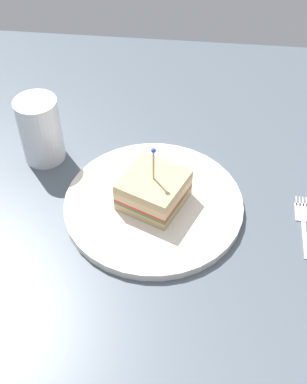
{
  "coord_description": "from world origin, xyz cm",
  "views": [
    {
      "loc": [
        5.55,
        -49.87,
        55.09
      ],
      "look_at": [
        0.0,
        0.0,
        3.29
      ],
      "focal_mm": 46.03,
      "sensor_mm": 36.0,
      "label": 1
    }
  ],
  "objects_px": {
    "sandwich_half_center": "(157,191)",
    "drink_glass": "(41,132)",
    "fork": "(303,219)",
    "plate": "(154,204)"
  },
  "relations": [
    {
      "from": "sandwich_half_center",
      "to": "drink_glass",
      "type": "relative_size",
      "value": 1.0
    },
    {
      "from": "sandwich_half_center",
      "to": "fork",
      "type": "bearing_deg",
      "value": 0.11
    },
    {
      "from": "plate",
      "to": "sandwich_half_center",
      "type": "bearing_deg",
      "value": -11.44
    },
    {
      "from": "sandwich_half_center",
      "to": "drink_glass",
      "type": "distance_m",
      "value": 0.22
    },
    {
      "from": "plate",
      "to": "drink_glass",
      "type": "relative_size",
      "value": 2.41
    },
    {
      "from": "sandwich_half_center",
      "to": "plate",
      "type": "bearing_deg",
      "value": 168.56
    },
    {
      "from": "drink_glass",
      "to": "fork",
      "type": "bearing_deg",
      "value": -12.94
    },
    {
      "from": "plate",
      "to": "fork",
      "type": "xyz_separation_m",
      "value": [
        0.22,
        -0.0,
        -0.0
      ]
    },
    {
      "from": "plate",
      "to": "drink_glass",
      "type": "bearing_deg",
      "value": 153.76
    },
    {
      "from": "drink_glass",
      "to": "fork",
      "type": "distance_m",
      "value": 0.43
    }
  ]
}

